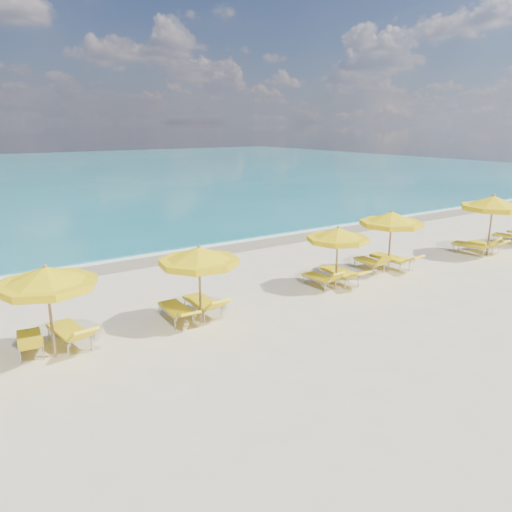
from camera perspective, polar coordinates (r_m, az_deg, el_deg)
ground_plane at (r=15.70m, az=3.09°, el=-5.41°), size 120.00×120.00×0.00m
ocean at (r=60.61m, az=-25.79°, el=8.34°), size 120.00×80.00×0.30m
wet_sand_band at (r=21.78m, az=-8.74°, el=0.27°), size 120.00×2.60×0.01m
foam_line at (r=22.49m, az=-9.62°, el=0.70°), size 120.00×1.20×0.03m
whitecap_far at (r=39.89m, az=-8.71°, el=6.94°), size 18.00×0.30×0.05m
umbrella_2 at (r=12.51m, az=-22.84°, el=-2.38°), size 2.42×2.42×2.33m
umbrella_3 at (r=13.68m, az=-6.53°, el=-0.08°), size 2.69×2.69×2.27m
umbrella_4 at (r=16.96m, az=9.33°, el=2.36°), size 2.18×2.18×2.13m
umbrella_5 at (r=19.15m, az=15.22°, el=4.07°), size 2.57×2.57×2.36m
umbrella_6 at (r=23.11m, az=25.47°, el=5.45°), size 3.17×3.17×2.60m
lounger_2_left at (r=13.54m, az=-24.39°, el=-9.28°), size 0.76×1.69×0.81m
lounger_2_right at (r=13.57m, az=-20.47°, el=-8.69°), size 0.89×2.01×0.84m
lounger_3_left at (r=14.41m, az=-9.06°, el=-6.58°), size 0.70×1.89×0.67m
lounger_3_right at (r=14.78m, az=-6.03°, el=-5.85°), size 0.66×1.91×0.81m
lounger_4_left at (r=17.25m, az=7.33°, el=-2.91°), size 0.61×1.62×0.76m
lounger_4_right at (r=17.75m, az=9.60°, el=-2.36°), size 0.75×2.07×0.76m
lounger_5_left at (r=19.49m, az=12.88°, el=-1.04°), size 0.79×1.72×0.81m
lounger_5_right at (r=19.99m, az=15.22°, el=-0.70°), size 0.84×2.12×0.78m
lounger_6_left at (r=23.27m, az=23.45°, el=0.75°), size 0.97×1.96×0.92m
lounger_6_right at (r=24.02m, az=24.67°, el=0.94°), size 0.60×1.69×0.70m
lounger_7_left at (r=26.20m, az=26.95°, el=1.76°), size 0.84×1.72×0.77m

